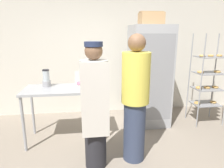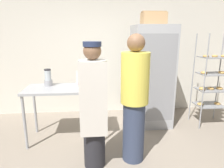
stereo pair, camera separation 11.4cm
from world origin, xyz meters
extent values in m
cube|color=silver|center=(0.00, 2.42, 1.50)|extent=(6.40, 0.12, 2.99)
cube|color=#9EA0A5|center=(0.74, 1.64, 0.95)|extent=(0.73, 0.70, 1.90)
cube|color=gray|center=(0.74, 1.29, 0.97)|extent=(0.67, 0.02, 1.56)
cylinder|color=silver|center=(0.53, 1.27, 1.00)|extent=(0.02, 0.02, 0.94)
cylinder|color=#93969B|center=(1.60, 1.27, 0.88)|extent=(0.02, 0.02, 1.75)
cylinder|color=#93969B|center=(1.60, 1.69, 0.88)|extent=(0.02, 0.02, 1.75)
cylinder|color=#93969B|center=(2.15, 1.69, 0.88)|extent=(0.02, 0.02, 1.75)
cube|color=gray|center=(1.88, 1.48, 0.39)|extent=(0.50, 0.39, 0.01)
torus|color=#DBA351|center=(1.70, 1.48, 0.41)|extent=(0.11, 0.11, 0.03)
torus|color=#DBA351|center=(2.05, 1.48, 0.41)|extent=(0.11, 0.11, 0.03)
cube|color=gray|center=(1.88, 1.48, 0.70)|extent=(0.50, 0.39, 0.01)
torus|color=#DBA351|center=(1.70, 1.48, 0.73)|extent=(0.12, 0.12, 0.04)
torus|color=#DBA351|center=(1.88, 1.48, 0.73)|extent=(0.12, 0.12, 0.04)
torus|color=#DBA351|center=(2.05, 1.48, 0.73)|extent=(0.12, 0.12, 0.04)
cube|color=gray|center=(1.88, 1.48, 1.01)|extent=(0.50, 0.39, 0.01)
torus|color=#DBA351|center=(1.70, 1.48, 1.04)|extent=(0.12, 0.12, 0.04)
torus|color=#DBA351|center=(2.05, 1.48, 1.04)|extent=(0.12, 0.12, 0.04)
cube|color=gray|center=(1.88, 1.48, 1.32)|extent=(0.50, 0.39, 0.01)
torus|color=#DBA351|center=(1.70, 1.48, 1.35)|extent=(0.10, 0.10, 0.03)
torus|color=#DBA351|center=(1.88, 1.48, 1.35)|extent=(0.10, 0.10, 0.03)
torus|color=#DBA351|center=(2.05, 1.48, 1.35)|extent=(0.10, 0.10, 0.03)
cube|color=#9EA0A5|center=(-0.87, 1.14, 0.88)|extent=(1.17, 0.64, 0.04)
cylinder|color=#9EA0A5|center=(-1.42, 0.86, 0.43)|extent=(0.04, 0.04, 0.86)
cylinder|color=#9EA0A5|center=(-0.32, 0.86, 0.43)|extent=(0.04, 0.04, 0.86)
cylinder|color=#9EA0A5|center=(-1.42, 1.42, 0.43)|extent=(0.04, 0.04, 0.86)
cylinder|color=#9EA0A5|center=(-0.32, 1.42, 0.43)|extent=(0.04, 0.04, 0.86)
cube|color=silver|center=(-0.51, 1.17, 0.93)|extent=(0.29, 0.20, 0.05)
cube|color=silver|center=(-0.51, 1.27, 1.05)|extent=(0.28, 0.01, 0.20)
torus|color=#C66B84|center=(-0.59, 1.12, 0.96)|extent=(0.09, 0.09, 0.03)
torus|color=#C66B84|center=(-0.51, 1.12, 0.96)|extent=(0.09, 0.09, 0.03)
torus|color=#C66B84|center=(-0.44, 1.12, 0.96)|extent=(0.09, 0.09, 0.03)
torus|color=#C66B84|center=(-0.59, 1.17, 0.96)|extent=(0.09, 0.09, 0.03)
torus|color=#C66B84|center=(-0.51, 1.17, 0.96)|extent=(0.09, 0.09, 0.03)
torus|color=#C66B84|center=(-0.44, 1.17, 0.96)|extent=(0.09, 0.09, 0.03)
torus|color=#C66B84|center=(-0.59, 1.22, 0.96)|extent=(0.09, 0.09, 0.03)
torus|color=#C66B84|center=(-0.51, 1.22, 0.96)|extent=(0.09, 0.09, 0.03)
cylinder|color=#99999E|center=(-1.12, 1.29, 0.95)|extent=(0.13, 0.13, 0.10)
cylinder|color=#B2BCC1|center=(-1.12, 1.29, 1.08)|extent=(0.11, 0.11, 0.17)
cylinder|color=black|center=(-1.12, 1.29, 1.17)|extent=(0.11, 0.11, 0.02)
cube|color=tan|center=(0.72, 1.60, 2.01)|extent=(0.42, 0.30, 0.21)
cube|color=#A58057|center=(0.72, 1.60, 2.12)|extent=(0.42, 0.15, 0.02)
cylinder|color=#232328|center=(-0.37, 0.38, 0.40)|extent=(0.28, 0.28, 0.80)
cylinder|color=beige|center=(-0.37, 0.38, 1.12)|extent=(0.35, 0.35, 0.63)
sphere|color=brown|center=(-0.37, 0.38, 1.54)|extent=(0.22, 0.22, 0.22)
cube|color=beige|center=(-0.37, 0.19, 0.98)|extent=(0.33, 0.02, 0.91)
cylinder|color=#232D4C|center=(-0.37, 0.38, 1.62)|extent=(0.22, 0.22, 0.06)
cylinder|color=#333D56|center=(0.17, 0.47, 0.42)|extent=(0.30, 0.30, 0.85)
cylinder|color=#DBCC4C|center=(0.17, 0.47, 1.18)|extent=(0.37, 0.37, 0.67)
sphere|color=brown|center=(0.17, 0.47, 1.63)|extent=(0.23, 0.23, 0.23)
camera|label=1|loc=(-0.47, -2.01, 1.73)|focal=32.00mm
camera|label=2|loc=(-0.36, -2.03, 1.73)|focal=32.00mm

